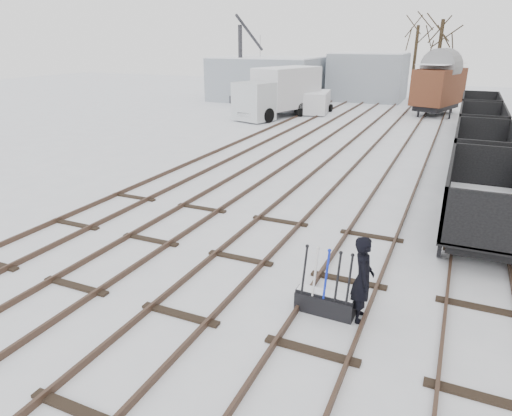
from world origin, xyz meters
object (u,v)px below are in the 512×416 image
Objects in this scene: ground_frame at (325,301)px; box_van_wagon at (439,85)px; worker at (363,279)px; freight_wagon_a at (484,211)px; lorry at (280,92)px; crane at (241,80)px; panel_van at (317,102)px.

ground_frame is 31.07m from box_van_wagon.
worker is 0.34× the size of box_van_wagon.
freight_wagon_a is 23.79m from lorry.
ground_frame is 0.77× the size of worker.
crane reaches higher than lorry.
freight_wagon_a reaches higher than panel_van.
freight_wagon_a is 1.35× the size of panel_van.
lorry is at bearing 115.39° from ground_frame.
crane reaches higher than freight_wagon_a.
ground_frame is at bearing -118.52° from freight_wagon_a.
panel_van is at bearing 118.27° from freight_wagon_a.
crane is (-6.33, 6.34, 0.16)m from lorry.
freight_wagon_a is at bearing -36.04° from lorry.
box_van_wagon is at bearing 46.30° from lorry.
panel_van is (-8.88, -3.09, -1.38)m from box_van_wagon.
lorry is (-11.05, -6.02, -0.40)m from box_van_wagon.
crane is (-17.97, 31.22, 1.10)m from worker.
ground_frame is 6.64m from freight_wagon_a.
box_van_wagon is (0.15, 31.00, 2.01)m from ground_frame.
worker is 29.38m from panel_van.
panel_van is at bearing -143.52° from box_van_wagon.
worker is 30.94m from box_van_wagon.
box_van_wagon is (-0.60, 30.90, 1.33)m from worker.
ground_frame is 0.36× the size of panel_van.
crane reaches higher than ground_frame.
box_van_wagon is at bearing 9.59° from panel_van.
lorry reaches higher than freight_wagon_a.
box_van_wagon is at bearing 7.93° from crane.
lorry reaches higher than panel_van.
freight_wagon_a is at bearing -42.40° from crane.
worker is 0.25× the size of crane.
ground_frame is at bearing -48.72° from lorry.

